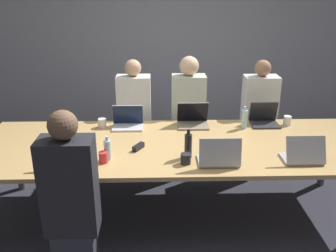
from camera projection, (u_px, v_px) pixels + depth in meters
ground_plane at (175, 210)px, 3.93m from camera, size 24.00×24.00×0.00m
curtain_wall at (168, 41)px, 5.66m from camera, size 12.00×0.06×2.80m
conference_table at (175, 149)px, 3.67m from camera, size 3.85×1.33×0.76m
laptop_near_left at (72, 157)px, 3.20m from camera, size 0.35×0.26×0.26m
person_near_left at (71, 203)px, 2.80m from camera, size 0.40×0.24×1.42m
cup_near_left at (103, 157)px, 3.26m from camera, size 0.08×0.08×0.10m
bottle_near_left at (108, 150)px, 3.30m from camera, size 0.06×0.06×0.22m
laptop_near_midright at (219, 157)px, 3.21m from camera, size 0.36×0.26×0.26m
cup_near_midright at (186, 159)px, 3.24m from camera, size 0.09×0.09×0.09m
bottle_near_midright at (188, 145)px, 3.34m from camera, size 0.07×0.07×0.27m
laptop_far_center at (193, 119)px, 4.11m from camera, size 0.34×0.27×0.26m
person_far_center at (188, 116)px, 4.58m from camera, size 0.40×0.24×1.44m
laptop_far_midleft at (128, 121)px, 4.06m from camera, size 0.33×0.23×0.24m
person_far_midleft at (135, 119)px, 4.56m from camera, size 0.40×0.24×1.40m
cup_far_midleft at (102, 123)px, 4.05m from camera, size 0.09×0.09×0.10m
laptop_near_right at (303, 155)px, 3.26m from camera, size 0.34×0.25×0.25m
laptop_far_right at (264, 118)px, 4.14m from camera, size 0.31×0.24×0.25m
person_far_right at (258, 119)px, 4.56m from camera, size 0.40×0.24×1.40m
cup_far_right at (287, 121)px, 4.11m from camera, size 0.08×0.08×0.10m
bottle_far_right at (244, 119)px, 4.00m from camera, size 0.06×0.06×0.25m
stapler at (138, 147)px, 3.53m from camera, size 0.11×0.15×0.05m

